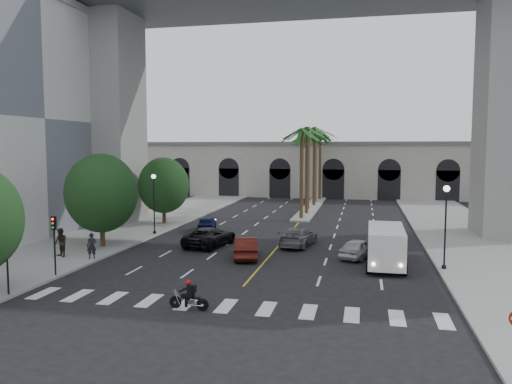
# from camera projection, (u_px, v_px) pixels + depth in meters

# --- Properties ---
(ground) EXTENTS (140.00, 140.00, 0.00)m
(ground) POSITION_uv_depth(u_px,v_px,m) (234.00, 297.00, 25.64)
(ground) COLOR black
(ground) RESTS_ON ground
(sidewalk_left) EXTENTS (8.00, 100.00, 0.15)m
(sidewalk_left) POSITION_uv_depth(u_px,v_px,m) (111.00, 235.00, 43.40)
(sidewalk_left) COLOR gray
(sidewalk_left) RESTS_ON ground
(sidewalk_right) EXTENTS (8.00, 100.00, 0.15)m
(sidewalk_right) POSITION_uv_depth(u_px,v_px,m) (480.00, 250.00, 37.06)
(sidewalk_right) COLOR gray
(sidewalk_right) RESTS_ON ground
(median) EXTENTS (2.00, 24.00, 0.20)m
(median) POSITION_uv_depth(u_px,v_px,m) (311.00, 208.00, 62.61)
(median) COLOR gray
(median) RESTS_ON ground
(pier_building) EXTENTS (71.00, 10.50, 8.50)m
(pier_building) POSITION_uv_depth(u_px,v_px,m) (323.00, 169.00, 78.78)
(pier_building) COLOR beige
(pier_building) RESTS_ON ground
(bridge) EXTENTS (75.00, 13.00, 26.00)m
(bridge) POSITION_uv_depth(u_px,v_px,m) (333.00, 26.00, 44.66)
(bridge) COLOR gray
(bridge) RESTS_ON ground
(palm_a) EXTENTS (3.20, 3.20, 10.30)m
(palm_a) POSITION_uv_depth(u_px,v_px,m) (302.00, 134.00, 52.07)
(palm_a) COLOR #47331E
(palm_a) RESTS_ON ground
(palm_b) EXTENTS (3.20, 3.20, 10.60)m
(palm_b) POSITION_uv_depth(u_px,v_px,m) (307.00, 132.00, 55.92)
(palm_b) COLOR #47331E
(palm_b) RESTS_ON ground
(palm_c) EXTENTS (3.20, 3.20, 10.10)m
(palm_c) POSITION_uv_depth(u_px,v_px,m) (308.00, 137.00, 59.92)
(palm_c) COLOR #47331E
(palm_c) RESTS_ON ground
(palm_d) EXTENTS (3.20, 3.20, 10.90)m
(palm_d) POSITION_uv_depth(u_px,v_px,m) (315.00, 132.00, 63.67)
(palm_d) COLOR #47331E
(palm_d) RESTS_ON ground
(palm_e) EXTENTS (3.20, 3.20, 10.40)m
(palm_e) POSITION_uv_depth(u_px,v_px,m) (316.00, 136.00, 67.66)
(palm_e) COLOR #47331E
(palm_e) RESTS_ON ground
(palm_f) EXTENTS (3.20, 3.20, 10.70)m
(palm_f) POSITION_uv_depth(u_px,v_px,m) (320.00, 135.00, 71.46)
(palm_f) COLOR #47331E
(palm_f) RESTS_ON ground
(street_tree_mid) EXTENTS (5.44, 5.44, 7.21)m
(street_tree_mid) POSITION_uv_depth(u_px,v_px,m) (101.00, 193.00, 37.74)
(street_tree_mid) COLOR #382616
(street_tree_mid) RESTS_ON ground
(street_tree_far) EXTENTS (5.04, 5.04, 6.68)m
(street_tree_far) POSITION_uv_depth(u_px,v_px,m) (164.00, 185.00, 49.44)
(street_tree_far) COLOR #382616
(street_tree_far) RESTS_ON ground
(lamp_post_left_far) EXTENTS (0.40, 0.40, 5.35)m
(lamp_post_left_far) POSITION_uv_depth(u_px,v_px,m) (154.00, 199.00, 43.33)
(lamp_post_left_far) COLOR black
(lamp_post_left_far) RESTS_ON ground
(lamp_post_right) EXTENTS (0.40, 0.40, 5.35)m
(lamp_post_right) POSITION_uv_depth(u_px,v_px,m) (446.00, 220.00, 30.73)
(lamp_post_right) COLOR black
(lamp_post_right) RESTS_ON ground
(traffic_signal_near) EXTENTS (0.25, 0.18, 3.65)m
(traffic_signal_near) POSITION_uv_depth(u_px,v_px,m) (7.00, 249.00, 25.36)
(traffic_signal_near) COLOR black
(traffic_signal_near) RESTS_ON ground
(traffic_signal_far) EXTENTS (0.25, 0.18, 3.65)m
(traffic_signal_far) POSITION_uv_depth(u_px,v_px,m) (54.00, 236.00, 29.26)
(traffic_signal_far) COLOR black
(traffic_signal_far) RESTS_ON ground
(motorcycle_rider) EXTENTS (2.00, 0.54, 1.44)m
(motorcycle_rider) POSITION_uv_depth(u_px,v_px,m) (190.00, 296.00, 23.58)
(motorcycle_rider) COLOR black
(motorcycle_rider) RESTS_ON ground
(car_a) EXTENTS (2.90, 4.32, 1.37)m
(car_a) POSITION_uv_depth(u_px,v_px,m) (358.00, 248.00, 34.60)
(car_a) COLOR #B5B3B9
(car_a) RESTS_ON ground
(car_b) EXTENTS (2.57, 4.77, 1.49)m
(car_b) POSITION_uv_depth(u_px,v_px,m) (246.00, 247.00, 34.58)
(car_b) COLOR #41120D
(car_b) RESTS_ON ground
(car_c) EXTENTS (3.41, 5.72, 1.49)m
(car_c) POSITION_uv_depth(u_px,v_px,m) (210.00, 237.00, 38.73)
(car_c) COLOR black
(car_c) RESTS_ON ground
(car_d) EXTENTS (2.77, 5.35, 1.48)m
(car_d) POSITION_uv_depth(u_px,v_px,m) (298.00, 237.00, 38.81)
(car_d) COLOR slate
(car_d) RESTS_ON ground
(car_e) EXTENTS (2.39, 4.16, 1.33)m
(car_e) POSITION_uv_depth(u_px,v_px,m) (207.00, 223.00, 46.17)
(car_e) COLOR #0E1644
(car_e) RESTS_ON ground
(cargo_van) EXTENTS (2.47, 6.00, 2.54)m
(cargo_van) POSITION_uv_depth(u_px,v_px,m) (386.00, 245.00, 31.96)
(cargo_van) COLOR silver
(cargo_van) RESTS_ON ground
(pedestrian_a) EXTENTS (0.75, 0.63, 1.75)m
(pedestrian_a) POSITION_uv_depth(u_px,v_px,m) (92.00, 246.00, 33.71)
(pedestrian_a) COLOR black
(pedestrian_a) RESTS_ON sidewalk_left
(pedestrian_b) EXTENTS (1.20, 1.12, 1.98)m
(pedestrian_b) POSITION_uv_depth(u_px,v_px,m) (61.00, 243.00, 34.27)
(pedestrian_b) COLOR black
(pedestrian_b) RESTS_ON sidewalk_left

